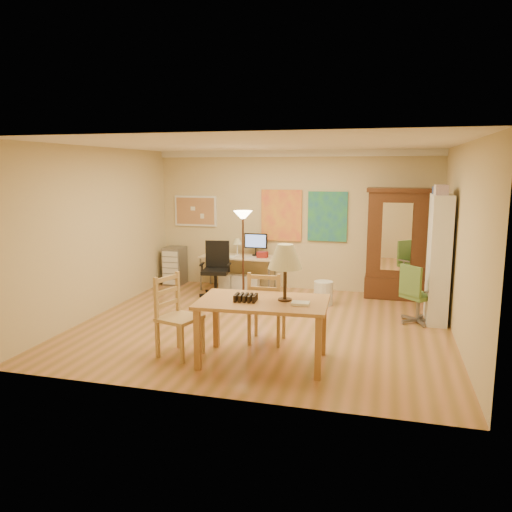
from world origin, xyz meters
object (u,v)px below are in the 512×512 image
(computer_desk, at_px, (240,269))
(office_chair_black, at_px, (216,282))
(armoire, at_px, (396,251))
(bookshelf, at_px, (438,259))
(office_chair_green, at_px, (416,308))
(dining_table, at_px, (271,288))

(computer_desk, height_order, office_chair_black, computer_desk)
(armoire, distance_m, bookshelf, 1.47)
(computer_desk, bearing_deg, office_chair_black, -113.27)
(office_chair_black, relative_size, office_chair_green, 1.11)
(dining_table, bearing_deg, office_chair_black, 120.73)
(dining_table, xyz_separation_m, computer_desk, (-1.45, 3.55, -0.52))
(dining_table, height_order, office_chair_black, dining_table)
(computer_desk, relative_size, armoire, 0.73)
(office_chair_black, bearing_deg, armoire, 12.77)
(office_chair_black, bearing_deg, dining_table, -59.27)
(office_chair_green, height_order, bookshelf, bookshelf)
(office_chair_green, bearing_deg, armoire, 101.90)
(armoire, xyz_separation_m, bookshelf, (0.61, -1.33, 0.10))
(bookshelf, bearing_deg, armoire, 114.73)
(office_chair_green, bearing_deg, computer_desk, 156.20)
(computer_desk, relative_size, office_chair_black, 1.43)
(dining_table, height_order, office_chair_green, dining_table)
(computer_desk, distance_m, bookshelf, 3.81)
(office_chair_black, relative_size, bookshelf, 0.52)
(office_chair_green, bearing_deg, office_chair_black, 167.34)
(computer_desk, xyz_separation_m, armoire, (2.94, 0.09, 0.47))
(computer_desk, bearing_deg, dining_table, -67.78)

